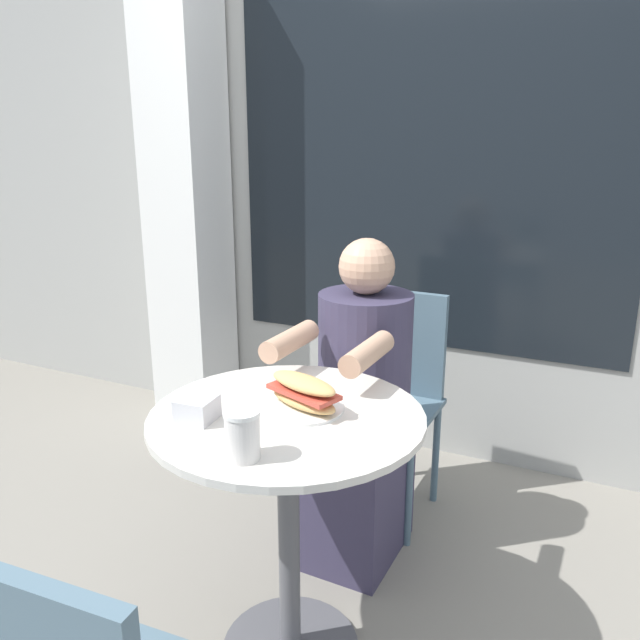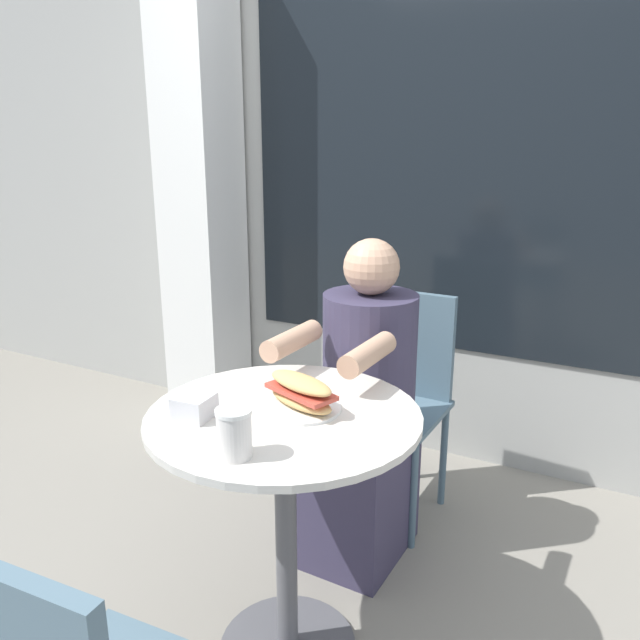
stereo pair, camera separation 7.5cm
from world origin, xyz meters
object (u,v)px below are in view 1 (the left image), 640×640
(cafe_table, at_px, (288,482))
(sandwich_on_plate, at_px, (304,395))
(drink_cup, at_px, (242,435))
(diner_chair, at_px, (394,382))
(seated_diner, at_px, (360,423))

(cafe_table, height_order, sandwich_on_plate, sandwich_on_plate)
(drink_cup, bearing_deg, diner_chair, 91.50)
(cafe_table, xyz_separation_m, diner_chair, (-0.00, 0.88, -0.03))
(cafe_table, xyz_separation_m, drink_cup, (0.03, -0.25, 0.26))
(diner_chair, xyz_separation_m, seated_diner, (-0.00, -0.35, -0.03))
(diner_chair, distance_m, sandwich_on_plate, 0.89)
(diner_chair, height_order, seated_diner, seated_diner)
(diner_chair, xyz_separation_m, drink_cup, (0.03, -1.13, 0.29))
(cafe_table, relative_size, drink_cup, 6.56)
(diner_chair, height_order, sandwich_on_plate, diner_chair)
(cafe_table, bearing_deg, sandwich_on_plate, 52.42)
(diner_chair, distance_m, seated_diner, 0.35)
(cafe_table, xyz_separation_m, seated_diner, (-0.01, 0.54, -0.06))
(cafe_table, height_order, seated_diner, seated_diner)
(cafe_table, relative_size, seated_diner, 0.67)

